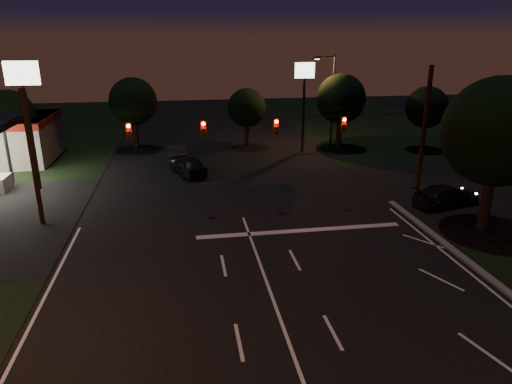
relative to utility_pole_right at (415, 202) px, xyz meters
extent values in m
plane|color=black|center=(-12.00, -15.00, 0.00)|extent=(140.00, 140.00, 0.00)
cube|color=black|center=(8.00, 1.00, 0.00)|extent=(20.00, 16.00, 0.02)
cube|color=silver|center=(-9.00, -3.50, 0.01)|extent=(12.00, 0.50, 0.01)
cylinder|color=black|center=(0.00, 0.00, 0.00)|extent=(0.30, 0.30, 9.00)
cylinder|color=black|center=(-24.00, 0.00, 0.00)|extent=(0.28, 0.28, 8.00)
cylinder|color=black|center=(-12.00, 0.00, 6.00)|extent=(24.00, 0.03, 0.03)
cylinder|color=black|center=(-12.00, 0.00, 6.50)|extent=(24.00, 0.02, 0.02)
cube|color=#3F3307|center=(-18.50, 0.00, 5.45)|extent=(0.32, 0.26, 1.00)
sphere|color=#FF0705|center=(-18.50, -0.16, 5.78)|extent=(0.22, 0.22, 0.22)
sphere|color=black|center=(-18.50, -0.16, 5.45)|extent=(0.20, 0.20, 0.20)
sphere|color=black|center=(-18.50, -0.16, 5.12)|extent=(0.20, 0.20, 0.20)
cube|color=#3F3307|center=(-14.20, 0.00, 5.45)|extent=(0.32, 0.26, 1.00)
sphere|color=#FF0705|center=(-14.20, -0.16, 5.78)|extent=(0.22, 0.22, 0.22)
sphere|color=black|center=(-14.20, -0.16, 5.45)|extent=(0.20, 0.20, 0.20)
sphere|color=black|center=(-14.20, -0.16, 5.12)|extent=(0.20, 0.20, 0.20)
cube|color=#3F3307|center=(-9.80, 0.00, 5.45)|extent=(0.32, 0.26, 1.00)
sphere|color=#FF0705|center=(-9.80, -0.16, 5.78)|extent=(0.22, 0.22, 0.22)
sphere|color=black|center=(-9.80, -0.16, 5.45)|extent=(0.20, 0.20, 0.20)
sphere|color=black|center=(-9.80, -0.16, 5.12)|extent=(0.20, 0.20, 0.20)
cube|color=#3F3307|center=(-5.50, 0.00, 5.45)|extent=(0.32, 0.26, 1.00)
sphere|color=#FF0705|center=(-5.50, -0.16, 5.78)|extent=(0.22, 0.22, 0.22)
sphere|color=black|center=(-5.50, -0.16, 5.45)|extent=(0.20, 0.20, 0.20)
sphere|color=black|center=(-5.50, -0.16, 5.12)|extent=(0.20, 0.20, 0.20)
cube|color=gray|center=(-28.50, 7.00, 0.55)|extent=(0.80, 2.00, 1.10)
cylinder|color=black|center=(-28.50, 9.00, 2.40)|extent=(0.24, 0.24, 4.80)
cylinder|color=black|center=(-26.00, 7.00, 3.75)|extent=(0.24, 0.24, 7.50)
cube|color=white|center=(-26.00, 7.00, 8.30)|extent=(2.20, 0.30, 1.60)
cylinder|color=black|center=(-4.00, 15.00, 3.50)|extent=(0.24, 0.24, 7.00)
cube|color=white|center=(-4.00, 15.00, 7.70)|extent=(1.80, 0.30, 1.40)
cylinder|color=black|center=(-0.50, 17.00, 4.50)|extent=(0.20, 0.20, 9.00)
cylinder|color=black|center=(-1.40, 17.00, 8.80)|extent=(1.80, 0.12, 0.12)
cube|color=black|center=(-2.30, 17.00, 8.70)|extent=(0.60, 0.35, 0.22)
cube|color=orange|center=(-2.30, 17.00, 8.58)|extent=(0.45, 0.25, 0.04)
cylinder|color=black|center=(1.50, -5.00, 2.00)|extent=(0.60, 0.60, 4.00)
sphere|color=black|center=(1.50, -5.00, 5.76)|extent=(6.00, 6.00, 6.00)
sphere|color=black|center=(2.10, -4.55, 5.58)|extent=(4.50, 4.50, 4.50)
sphere|color=black|center=(0.90, -4.70, 5.62)|extent=(4.20, 4.20, 4.20)
cylinder|color=black|center=(-30.00, 15.00, 1.50)|extent=(0.49, 0.49, 3.00)
sphere|color=black|center=(-30.00, 15.00, 4.32)|extent=(4.20, 4.20, 4.20)
sphere|color=black|center=(-29.58, 15.32, 4.19)|extent=(3.15, 3.15, 3.15)
sphere|color=black|center=(-30.42, 15.21, 4.23)|extent=(2.94, 2.94, 2.94)
cylinder|color=black|center=(-20.00, 19.00, 1.62)|extent=(0.52, 0.52, 3.25)
sphere|color=black|center=(-20.00, 19.00, 4.68)|extent=(4.60, 4.60, 4.60)
sphere|color=black|center=(-19.54, 19.34, 4.54)|extent=(3.45, 3.45, 3.45)
sphere|color=black|center=(-20.46, 19.23, 4.58)|extent=(3.22, 3.22, 3.22)
cylinder|color=black|center=(-9.00, 18.00, 1.38)|extent=(0.47, 0.47, 2.75)
sphere|color=black|center=(-9.00, 18.00, 3.96)|extent=(3.80, 3.80, 3.80)
sphere|color=black|center=(-8.62, 18.28, 3.85)|extent=(2.85, 2.85, 2.85)
sphere|color=black|center=(-9.38, 18.19, 3.87)|extent=(2.66, 2.66, 2.66)
cylinder|color=black|center=(0.00, 16.00, 1.70)|extent=(0.53, 0.53, 3.40)
sphere|color=black|center=(0.00, 16.00, 4.90)|extent=(4.80, 4.80, 4.80)
sphere|color=black|center=(0.48, 16.36, 4.75)|extent=(3.60, 3.60, 3.60)
sphere|color=black|center=(-0.48, 16.24, 4.79)|extent=(3.36, 3.36, 3.36)
cylinder|color=black|center=(8.00, 14.00, 1.45)|extent=(0.48, 0.48, 2.90)
sphere|color=black|center=(8.00, 14.00, 4.18)|extent=(4.00, 4.00, 4.00)
sphere|color=black|center=(8.40, 14.30, 4.06)|extent=(3.00, 3.00, 3.00)
sphere|color=black|center=(7.60, 14.20, 4.09)|extent=(2.80, 2.80, 2.80)
imported|color=black|center=(-15.11, 9.03, 0.79)|extent=(3.26, 4.97, 1.57)
imported|color=black|center=(-16.14, 13.63, 0.73)|extent=(1.96, 4.55, 1.46)
imported|color=black|center=(1.62, -0.97, 0.69)|extent=(5.12, 3.08, 1.39)
camera|label=1|loc=(-15.47, -27.01, 10.67)|focal=32.00mm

